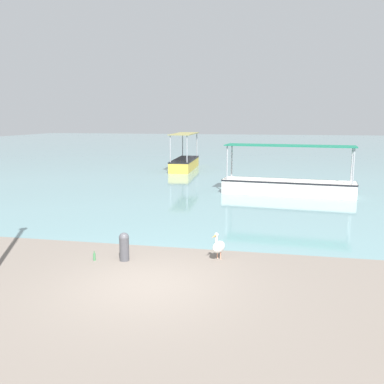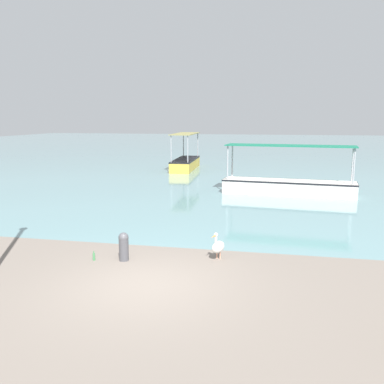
# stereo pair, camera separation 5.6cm
# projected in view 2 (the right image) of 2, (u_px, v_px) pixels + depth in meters

# --- Properties ---
(ground) EXTENTS (120.00, 120.00, 0.00)m
(ground) POSITION_uv_depth(u_px,v_px,m) (146.00, 285.00, 10.12)
(ground) COLOR slate
(harbor_water) EXTENTS (110.00, 90.00, 0.00)m
(harbor_water) POSITION_uv_depth(u_px,v_px,m) (258.00, 148.00, 56.41)
(harbor_water) COLOR #679095
(harbor_water) RESTS_ON ground
(fishing_boat_outer) EXTENTS (6.79, 2.12, 2.53)m
(fishing_boat_outer) POSITION_uv_depth(u_px,v_px,m) (288.00, 184.00, 21.93)
(fishing_boat_outer) COLOR white
(fishing_boat_outer) RESTS_ON harbor_water
(fishing_boat_near_right) EXTENTS (1.86, 5.89, 2.73)m
(fishing_boat_near_right) POSITION_uv_depth(u_px,v_px,m) (185.00, 162.00, 32.75)
(fishing_boat_near_right) COLOR gold
(fishing_boat_near_right) RESTS_ON harbor_water
(pelican) EXTENTS (0.42, 0.79, 0.80)m
(pelican) POSITION_uv_depth(u_px,v_px,m) (218.00, 246.00, 11.87)
(pelican) COLOR #E0997A
(pelican) RESTS_ON ground
(mooring_bollard) EXTENTS (0.28, 0.28, 0.79)m
(mooring_bollard) POSITION_uv_depth(u_px,v_px,m) (124.00, 246.00, 11.77)
(mooring_bollard) COLOR #47474C
(mooring_bollard) RESTS_ON ground
(glass_bottle) EXTENTS (0.07, 0.07, 0.27)m
(glass_bottle) POSITION_uv_depth(u_px,v_px,m) (94.00, 257.00, 11.82)
(glass_bottle) COLOR #3F7F4C
(glass_bottle) RESTS_ON ground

